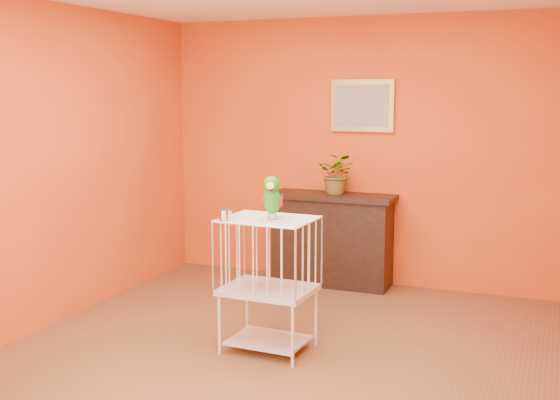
% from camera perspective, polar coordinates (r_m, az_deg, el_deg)
% --- Properties ---
extents(ground, '(4.50, 4.50, 0.00)m').
position_cam_1_polar(ground, '(5.12, -0.42, -12.87)').
color(ground, brown).
rests_on(ground, ground).
extents(room_shell, '(4.50, 4.50, 4.50)m').
position_cam_1_polar(room_shell, '(4.76, -0.45, 5.12)').
color(room_shell, '#D24C13').
rests_on(room_shell, ground).
extents(console_cabinet, '(1.22, 0.44, 0.90)m').
position_cam_1_polar(console_cabinet, '(6.90, 4.23, -3.20)').
color(console_cabinet, black).
rests_on(console_cabinet, ground).
extents(potted_plant, '(0.37, 0.41, 0.31)m').
position_cam_1_polar(potted_plant, '(6.82, 4.77, 1.80)').
color(potted_plant, '#26722D').
rests_on(potted_plant, console_cabinet).
extents(framed_picture, '(0.62, 0.04, 0.50)m').
position_cam_1_polar(framed_picture, '(6.85, 6.70, 7.62)').
color(framed_picture, '#A3893A').
rests_on(framed_picture, room_shell).
extents(birdcage, '(0.66, 0.52, 0.99)m').
position_cam_1_polar(birdcage, '(5.13, -0.96, -6.74)').
color(birdcage, silver).
rests_on(birdcage, ground).
extents(feed_cup, '(0.10, 0.10, 0.07)m').
position_cam_1_polar(feed_cup, '(4.97, -4.51, -1.21)').
color(feed_cup, silver).
rests_on(feed_cup, birdcage).
extents(parrot, '(0.17, 0.29, 0.32)m').
position_cam_1_polar(parrot, '(4.95, -0.65, 0.21)').
color(parrot, '#59544C').
rests_on(parrot, birdcage).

